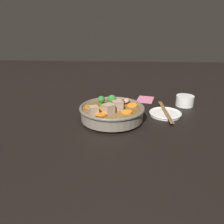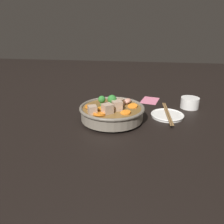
{
  "view_description": "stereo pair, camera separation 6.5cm",
  "coord_description": "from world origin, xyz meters",
  "px_view_note": "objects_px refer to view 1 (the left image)",
  "views": [
    {
      "loc": [
        0.78,
        0.05,
        0.35
      ],
      "look_at": [
        0.0,
        0.0,
        0.04
      ],
      "focal_mm": 35.0,
      "sensor_mm": 36.0,
      "label": 1
    },
    {
      "loc": [
        0.77,
        0.12,
        0.35
      ],
      "look_at": [
        0.0,
        0.0,
        0.04
      ],
      "focal_mm": 35.0,
      "sensor_mm": 36.0,
      "label": 2
    }
  ],
  "objects_px": {
    "tea_cup": "(185,101)",
    "chopsticks_pair": "(165,111)",
    "side_saucer": "(165,113)",
    "stirfry_bowl": "(112,111)"
  },
  "relations": [
    {
      "from": "side_saucer",
      "to": "tea_cup",
      "type": "distance_m",
      "value": 0.16
    },
    {
      "from": "tea_cup",
      "to": "chopsticks_pair",
      "type": "relative_size",
      "value": 0.34
    },
    {
      "from": "side_saucer",
      "to": "chopsticks_pair",
      "type": "distance_m",
      "value": 0.01
    },
    {
      "from": "side_saucer",
      "to": "stirfry_bowl",
      "type": "bearing_deg",
      "value": -71.45
    },
    {
      "from": "side_saucer",
      "to": "tea_cup",
      "type": "bearing_deg",
      "value": 138.77
    },
    {
      "from": "stirfry_bowl",
      "to": "chopsticks_pair",
      "type": "distance_m",
      "value": 0.23
    },
    {
      "from": "stirfry_bowl",
      "to": "side_saucer",
      "type": "relative_size",
      "value": 1.89
    },
    {
      "from": "stirfry_bowl",
      "to": "side_saucer",
      "type": "bearing_deg",
      "value": 108.55
    },
    {
      "from": "stirfry_bowl",
      "to": "chopsticks_pair",
      "type": "height_order",
      "value": "stirfry_bowl"
    },
    {
      "from": "stirfry_bowl",
      "to": "tea_cup",
      "type": "xyz_separation_m",
      "value": [
        -0.19,
        0.32,
        -0.01
      ]
    }
  ]
}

